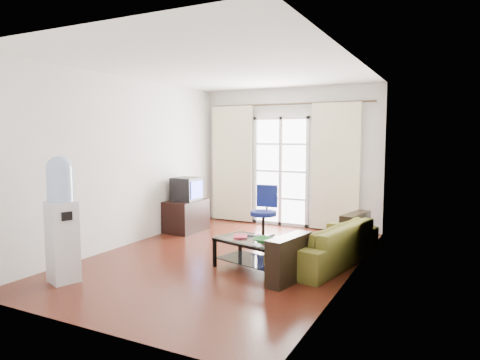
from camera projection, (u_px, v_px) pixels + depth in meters
name	position (u px, v px, depth m)	size (l,w,h in m)	color
floor	(225.00, 258.00, 6.21)	(5.20, 5.20, 0.00)	#532013
ceiling	(225.00, 68.00, 5.95)	(5.20, 5.20, 0.00)	white
wall_back	(289.00, 157.00, 8.39)	(3.60, 0.02, 2.70)	silver
wall_front	(83.00, 182.00, 3.77)	(3.60, 0.02, 2.70)	silver
wall_left	(127.00, 162.00, 6.89)	(0.02, 5.20, 2.70)	silver
wall_right	(353.00, 169.00, 5.27)	(0.02, 5.20, 2.70)	silver
french_door	(281.00, 171.00, 8.43)	(1.16, 0.06, 2.15)	white
curtain_rod	(288.00, 104.00, 8.20)	(0.04, 0.04, 3.30)	#4C3F2D
curtain_left	(232.00, 164.00, 8.84)	(0.90, 0.07, 2.35)	#ECEBBD
curtain_right	(335.00, 167.00, 7.87)	(0.90, 0.07, 2.35)	#ECEBBD
radiator	(327.00, 213.00, 8.04)	(0.64, 0.12, 0.64)	#9B9A9D
sofa	(326.00, 243.00, 5.93)	(1.13, 2.07, 0.57)	brown
coffee_table	(254.00, 250.00, 5.63)	(1.12, 0.82, 0.41)	silver
bowl	(263.00, 240.00, 5.46)	(0.32, 0.32, 0.06)	green
book	(234.00, 236.00, 5.75)	(0.27, 0.30, 0.02)	maroon
remote	(253.00, 236.00, 5.79)	(0.17, 0.05, 0.02)	black
tv_stand	(186.00, 216.00, 7.94)	(0.53, 0.79, 0.58)	black
crt_tv	(186.00, 189.00, 7.89)	(0.48, 0.47, 0.43)	black
task_chair	(264.00, 224.00, 7.31)	(0.69, 0.69, 0.92)	black
water_cooler	(62.00, 217.00, 5.11)	(0.40, 0.40, 1.53)	silver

